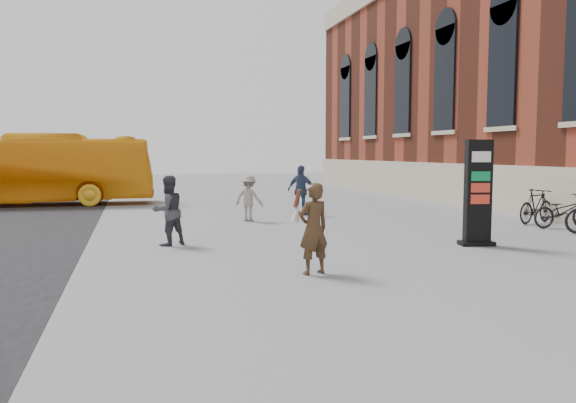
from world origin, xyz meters
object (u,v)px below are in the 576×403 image
object	(u,v)px
pedestrian_c	(301,190)
bike_7	(536,206)
info_pylon	(478,193)
bus	(21,170)
pedestrian_b	(249,198)
woman	(313,227)
pedestrian_a	(168,211)
bike_6	(563,211)

from	to	relation	value
pedestrian_c	bike_7	world-z (taller)	pedestrian_c
info_pylon	bus	distance (m)	19.23
bus	pedestrian_b	xyz separation A→B (m)	(8.31, -8.12, -0.77)
woman	bike_7	xyz separation A→B (m)	(9.24, 5.30, -0.32)
pedestrian_a	bike_6	xyz separation A→B (m)	(11.65, 0.08, -0.34)
pedestrian_b	woman	bearing A→B (deg)	124.10
info_pylon	pedestrian_a	xyz separation A→B (m)	(-7.27, 2.01, -0.43)
woman	bike_6	bearing A→B (deg)	-171.11
bus	bike_6	size ratio (longest dim) A/B	5.68
info_pylon	pedestrian_c	size ratio (longest dim) A/B	1.43
info_pylon	pedestrian_c	distance (m)	7.89
woman	bike_7	distance (m)	10.66
woman	pedestrian_a	size ratio (longest dim) A/B	1.00
bike_6	bike_7	size ratio (longest dim) A/B	1.05
pedestrian_c	bike_6	bearing A→B (deg)	-178.87
pedestrian_c	info_pylon	bearing A→B (deg)	147.10
pedestrian_b	bike_6	world-z (taller)	pedestrian_b
pedestrian_a	woman	bearing A→B (deg)	91.67
info_pylon	bike_7	xyz separation A→B (m)	(4.38, 3.27, -0.73)
info_pylon	pedestrian_c	world-z (taller)	info_pylon
pedestrian_c	bike_7	size ratio (longest dim) A/B	0.97
info_pylon	bike_6	size ratio (longest dim) A/B	1.33
bus	pedestrian_a	size ratio (longest dim) A/B	6.45
pedestrian_a	pedestrian_c	world-z (taller)	pedestrian_c
info_pylon	pedestrian_b	distance (m)	7.70
pedestrian_a	pedestrian_b	bearing A→B (deg)	-152.97
pedestrian_c	bike_7	bearing A→B (deg)	-172.26
bus	pedestrian_a	bearing A→B (deg)	-153.23
woman	info_pylon	bearing A→B (deg)	-172.50
info_pylon	bike_7	distance (m)	5.51
bike_6	bike_7	world-z (taller)	bike_7
pedestrian_a	bike_6	world-z (taller)	pedestrian_a
woman	bike_7	size ratio (longest dim) A/B	0.92
info_pylon	bus	world-z (taller)	bus
bike_7	pedestrian_a	bearing A→B (deg)	75.29
woman	pedestrian_c	world-z (taller)	pedestrian_c
bus	info_pylon	bearing A→B (deg)	-135.50
bike_6	pedestrian_a	bearing A→B (deg)	95.11
info_pylon	pedestrian_a	world-z (taller)	info_pylon
woman	pedestrian_a	xyz separation A→B (m)	(-2.41, 4.04, -0.02)
info_pylon	pedestrian_c	xyz separation A→B (m)	(-2.21, 7.56, -0.38)
info_pylon	woman	world-z (taller)	info_pylon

